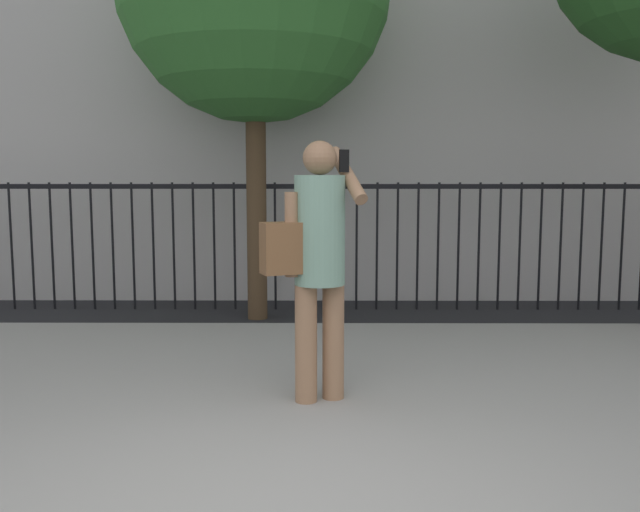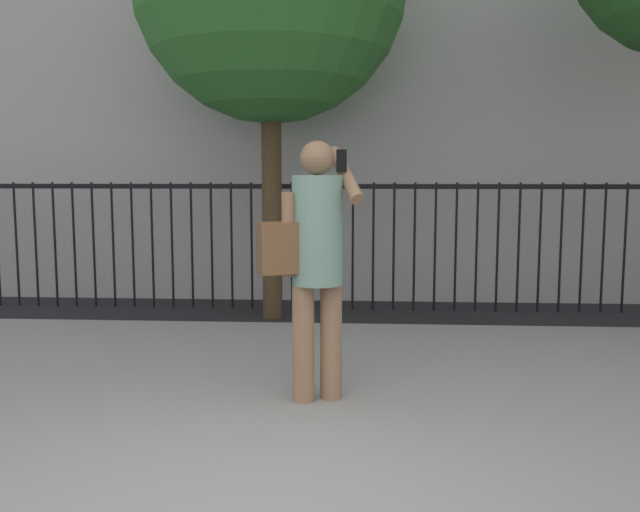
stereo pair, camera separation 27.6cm
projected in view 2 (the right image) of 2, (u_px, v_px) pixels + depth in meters
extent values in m
cube|color=gray|center=(292.00, 398.00, 4.95)|extent=(28.00, 4.40, 0.15)
cube|color=black|center=(322.00, 186.00, 8.45)|extent=(12.00, 0.04, 0.06)
cylinder|color=black|center=(17.00, 244.00, 8.78)|extent=(0.03, 0.03, 1.60)
cylinder|color=black|center=(36.00, 245.00, 8.77)|extent=(0.03, 0.03, 1.60)
cylinder|color=black|center=(55.00, 245.00, 8.75)|extent=(0.03, 0.03, 1.60)
cylinder|color=black|center=(74.00, 245.00, 8.73)|extent=(0.03, 0.03, 1.60)
cylinder|color=black|center=(94.00, 245.00, 8.72)|extent=(0.03, 0.03, 1.60)
cylinder|color=black|center=(113.00, 245.00, 8.70)|extent=(0.03, 0.03, 1.60)
cylinder|color=black|center=(133.00, 245.00, 8.69)|extent=(0.03, 0.03, 1.60)
cylinder|color=black|center=(152.00, 245.00, 8.67)|extent=(0.03, 0.03, 1.60)
cylinder|color=black|center=(172.00, 245.00, 8.65)|extent=(0.03, 0.03, 1.60)
cylinder|color=black|center=(192.00, 246.00, 8.64)|extent=(0.03, 0.03, 1.60)
cylinder|color=black|center=(212.00, 246.00, 8.62)|extent=(0.03, 0.03, 1.60)
cylinder|color=black|center=(232.00, 246.00, 8.61)|extent=(0.03, 0.03, 1.60)
cylinder|color=black|center=(252.00, 246.00, 8.59)|extent=(0.03, 0.03, 1.60)
cylinder|color=black|center=(272.00, 246.00, 8.57)|extent=(0.03, 0.03, 1.60)
cylinder|color=black|center=(292.00, 246.00, 8.56)|extent=(0.03, 0.03, 1.60)
cylinder|color=black|center=(312.00, 246.00, 8.54)|extent=(0.03, 0.03, 1.60)
cylinder|color=black|center=(332.00, 247.00, 8.53)|extent=(0.03, 0.03, 1.60)
cylinder|color=black|center=(353.00, 247.00, 8.51)|extent=(0.03, 0.03, 1.60)
cylinder|color=black|center=(373.00, 247.00, 8.50)|extent=(0.03, 0.03, 1.60)
cylinder|color=black|center=(394.00, 247.00, 8.48)|extent=(0.03, 0.03, 1.60)
cylinder|color=black|center=(414.00, 247.00, 8.46)|extent=(0.03, 0.03, 1.60)
cylinder|color=black|center=(435.00, 247.00, 8.45)|extent=(0.03, 0.03, 1.60)
cylinder|color=black|center=(456.00, 247.00, 8.43)|extent=(0.03, 0.03, 1.60)
cylinder|color=black|center=(477.00, 247.00, 8.42)|extent=(0.03, 0.03, 1.60)
cylinder|color=black|center=(498.00, 248.00, 8.40)|extent=(0.03, 0.03, 1.60)
cylinder|color=black|center=(519.00, 248.00, 8.38)|extent=(0.03, 0.03, 1.60)
cylinder|color=black|center=(540.00, 248.00, 8.37)|extent=(0.03, 0.03, 1.60)
cylinder|color=black|center=(561.00, 248.00, 8.35)|extent=(0.03, 0.03, 1.60)
cylinder|color=black|center=(582.00, 248.00, 8.34)|extent=(0.03, 0.03, 1.60)
cylinder|color=black|center=(603.00, 248.00, 8.32)|extent=(0.03, 0.03, 1.60)
cylinder|color=black|center=(625.00, 248.00, 8.30)|extent=(0.03, 0.03, 1.60)
cylinder|color=#936B4C|center=(331.00, 341.00, 4.68)|extent=(0.15, 0.15, 0.80)
cylinder|color=#936B4C|center=(303.00, 344.00, 4.62)|extent=(0.15, 0.15, 0.80)
cylinder|color=gray|center=(317.00, 230.00, 4.56)|extent=(0.44, 0.44, 0.73)
sphere|color=#936B4C|center=(317.00, 158.00, 4.50)|extent=(0.23, 0.23, 0.23)
cylinder|color=#936B4C|center=(345.00, 175.00, 4.58)|extent=(0.27, 0.51, 0.39)
cylinder|color=#936B4C|center=(288.00, 234.00, 4.50)|extent=(0.09, 0.09, 0.56)
cube|color=black|center=(342.00, 161.00, 4.49)|extent=(0.07, 0.04, 0.15)
cube|color=brown|center=(280.00, 248.00, 4.49)|extent=(0.32, 0.25, 0.34)
cylinder|color=#4C3823|center=(272.00, 193.00, 7.94)|extent=(0.23, 0.23, 2.97)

